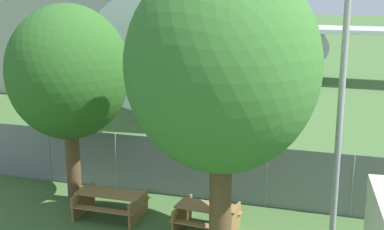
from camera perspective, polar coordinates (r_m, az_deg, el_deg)
The scene contains 7 objects.
perimeter_fence at distance 17.31m, azimuth -0.44°, elevation -5.78°, with size 56.07×0.07×1.94m.
airplane at distance 37.98m, azimuth 2.83°, elevation 10.04°, with size 30.17×38.45×13.06m.
picnic_bench_near_cabin at distance 16.30m, azimuth -8.71°, elevation -9.06°, with size 2.01×1.42×0.76m.
picnic_bench_open_grass at distance 15.20m, azimuth 1.58°, elevation -10.68°, with size 1.80×1.53×0.76m.
tree_near_hangar at distance 16.69m, azimuth -13.06°, elevation 4.40°, with size 3.75×3.75×6.24m.
tree_far_right at distance 12.79m, azimuth 3.23°, elevation 5.12°, with size 4.71×4.71×7.46m.
light_mast at distance 13.31m, azimuth 15.76°, elevation 3.66°, with size 0.44×0.44×7.39m.
Camera 1 is at (4.98, -5.42, 6.78)m, focal length 50.00 mm.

